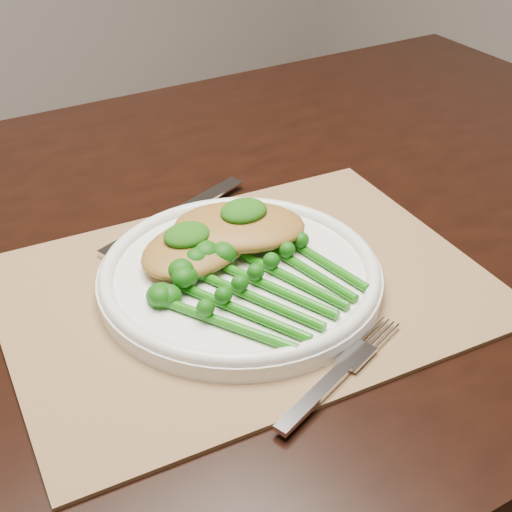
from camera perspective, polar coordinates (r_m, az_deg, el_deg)
dining_table at (r=1.08m, az=-5.16°, el=-15.64°), size 1.69×1.08×0.75m
placemat at (r=0.74m, az=-0.82°, el=-2.63°), size 0.54×0.44×0.00m
dinner_plate at (r=0.74m, az=-1.29°, el=-1.47°), size 0.29×0.29×0.03m
knife at (r=0.85m, az=-7.53°, el=2.69°), size 0.23×0.07×0.01m
fork at (r=0.65m, az=7.34°, el=-8.60°), size 0.18×0.06×0.01m
chicken_fillet_left at (r=0.75m, az=-4.75°, el=0.78°), size 0.15×0.12×0.03m
chicken_fillet_right at (r=0.77m, az=-1.35°, el=2.39°), size 0.17×0.16×0.03m
pesto_dollop_left at (r=0.74m, az=-5.54°, el=1.68°), size 0.05×0.04×0.02m
pesto_dollop_right at (r=0.77m, az=-1.00°, el=3.61°), size 0.05×0.04×0.02m
broccolini_bundle at (r=0.70m, az=1.41°, el=-2.56°), size 0.21×0.22×0.04m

